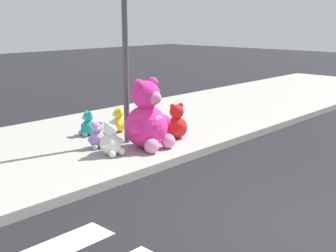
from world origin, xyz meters
TOP-DOWN VIEW (x-y plane):
  - ground_plane at (0.00, 0.00)m, footprint 60.00×60.00m
  - sidewalk at (0.00, 5.20)m, footprint 28.00×4.40m
  - sign_pole at (1.00, 4.40)m, footprint 0.56×0.11m
  - plush_pink_large at (1.00, 3.81)m, footprint 1.02×0.90m
  - plush_lime at (1.97, 4.69)m, footprint 0.38×0.40m
  - plush_lavender at (0.34, 4.50)m, footprint 0.37×0.36m
  - plush_white at (0.23, 3.97)m, footprint 0.49×0.43m
  - plush_teal at (0.80, 5.41)m, footprint 0.36×0.40m
  - plush_yellow at (1.44, 5.17)m, footprint 0.38×0.38m
  - plush_red at (1.91, 3.92)m, footprint 0.55×0.51m

SIDE VIEW (x-z plane):
  - ground_plane at x=0.00m, z-range 0.00..0.00m
  - sidewalk at x=0.00m, z-range 0.00..0.15m
  - plush_lavender at x=0.34m, z-range 0.10..0.61m
  - plush_teal at x=0.80m, z-range 0.10..0.62m
  - plush_yellow at x=1.44m, z-range 0.10..0.63m
  - plush_lime at x=1.97m, z-range 0.09..0.65m
  - plush_white at x=0.23m, z-range 0.09..0.72m
  - plush_red at x=1.91m, z-range 0.08..0.80m
  - plush_pink_large at x=1.00m, z-range 0.02..1.34m
  - sign_pole at x=1.00m, z-range 0.25..3.45m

